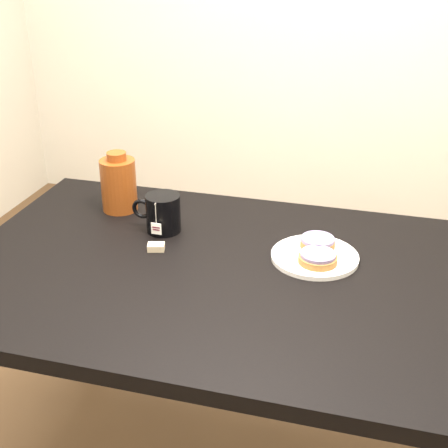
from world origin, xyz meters
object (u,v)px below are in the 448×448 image
object	(u,v)px
bagel_back	(318,242)
bagel_front	(318,258)
plate	(315,256)
bagel_package	(119,184)
table	(227,296)
teabag_pouch	(156,247)
mug	(162,213)

from	to	relation	value
bagel_back	bagel_front	bearing A→B (deg)	-81.87
plate	bagel_package	distance (m)	0.64
table	bagel_back	world-z (taller)	bagel_back
bagel_back	teabag_pouch	world-z (taller)	bagel_back
mug	table	bearing A→B (deg)	-33.59
teabag_pouch	bagel_package	xyz separation A→B (m)	(-0.20, 0.22, 0.07)
bagel_front	mug	distance (m)	0.46
bagel_front	mug	size ratio (longest dim) A/B	0.75
bagel_back	bagel_front	size ratio (longest dim) A/B	1.14
table	teabag_pouch	distance (m)	0.23
mug	teabag_pouch	world-z (taller)	mug
bagel_back	bagel_package	world-z (taller)	bagel_package
table	bagel_back	xyz separation A→B (m)	(0.21, 0.16, 0.11)
bagel_front	mug	xyz separation A→B (m)	(-0.45, 0.09, 0.03)
bagel_front	teabag_pouch	bearing A→B (deg)	-176.49
bagel_back	teabag_pouch	distance (m)	0.43
table	plate	distance (m)	0.25
table	mug	size ratio (longest dim) A/B	9.64
table	bagel_front	distance (m)	0.26
bagel_back	teabag_pouch	xyz separation A→B (m)	(-0.42, -0.11, -0.02)
mug	plate	bearing A→B (deg)	-5.26
table	bagel_package	xyz separation A→B (m)	(-0.41, 0.26, 0.17)
bagel_back	bagel_package	distance (m)	0.63
bagel_front	plate	bearing A→B (deg)	107.55
plate	mug	distance (m)	0.45
bagel_back	plate	bearing A→B (deg)	-90.04
table	bagel_back	size ratio (longest dim) A/B	11.23
bagel_front	bagel_package	distance (m)	0.66
bagel_front	bagel_package	xyz separation A→B (m)	(-0.63, 0.19, 0.06)
bagel_back	mug	distance (m)	0.44
table	bagel_back	distance (m)	0.28
table	bagel_front	xyz separation A→B (m)	(0.22, 0.07, 0.11)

